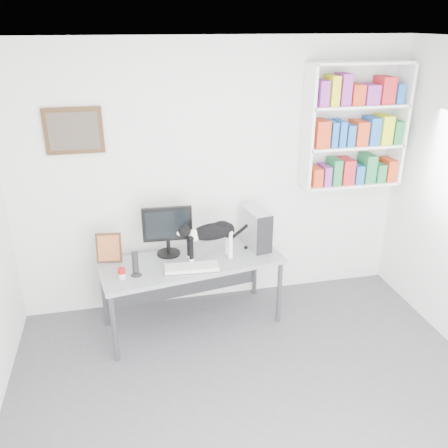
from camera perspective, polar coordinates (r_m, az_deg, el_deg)
The scene contains 11 objects.
room at distance 3.01m, azimuth 6.52°, elevation -5.99°, with size 4.01×4.01×2.70m.
bookshelf at distance 4.99m, azimuth 15.48°, elevation 11.31°, with size 1.03×0.28×1.24m, color white.
wall_art at distance 4.56m, azimuth -17.63°, elevation 10.63°, with size 0.52×0.04×0.42m, color #482C17.
desk at distance 4.71m, azimuth -3.83°, elevation -8.22°, with size 1.72×0.67×0.72m, color gray.
monitor at distance 4.56m, azimuth -6.81°, elevation -0.80°, with size 0.47×0.23×0.50m, color black.
keyboard at distance 4.37m, azimuth -3.91°, elevation -5.22°, with size 0.49×0.19×0.04m, color silver.
pc_tower at distance 4.72m, azimuth 3.88°, elevation -0.50°, with size 0.18×0.40×0.40m, color #ABABB0.
speaker at distance 4.29m, azimuth -10.62°, elevation -4.68°, with size 0.10×0.10×0.24m, color black.
leaning_print at distance 4.57m, azimuth -13.70°, elevation -2.73°, with size 0.24×0.09×0.29m, color #482C17.
soup_can at distance 4.29m, azimuth -12.19°, elevation -5.83°, with size 0.07×0.07×0.10m, color #AA0E11.
cat at distance 4.45m, azimuth -1.53°, elevation -2.05°, with size 0.63×0.17×0.39m, color black, non-canonical shape.
Camera 1 is at (-0.90, -2.47, 2.82)m, focal length 38.00 mm.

